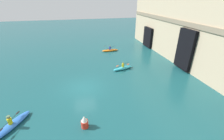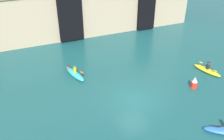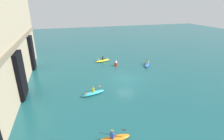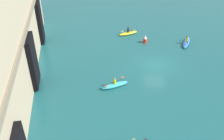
% 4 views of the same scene
% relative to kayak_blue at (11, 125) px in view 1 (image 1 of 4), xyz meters
% --- Properties ---
extents(ground_plane, '(120.00, 120.00, 0.00)m').
position_rel_kayak_blue_xyz_m(ground_plane, '(-4.52, 5.84, -0.22)').
color(ground_plane, '#195156').
extents(cliff_bluff, '(35.41, 6.74, 16.66)m').
position_rel_kayak_blue_xyz_m(cliff_bluff, '(-6.90, 22.90, 8.06)').
color(cliff_bluff, tan).
rests_on(cliff_bluff, ground).
extents(kayak_blue, '(3.38, 2.52, 1.12)m').
position_rel_kayak_blue_xyz_m(kayak_blue, '(0.00, 0.00, 0.00)').
color(kayak_blue, blue).
rests_on(kayak_blue, ground).
extents(kayak_orange, '(0.92, 3.14, 1.12)m').
position_rel_kayak_blue_xyz_m(kayak_orange, '(-16.19, 11.52, 0.00)').
color(kayak_orange, orange).
rests_on(kayak_orange, ground).
extents(kayak_cyan, '(1.44, 3.07, 1.09)m').
position_rel_kayak_blue_xyz_m(kayak_cyan, '(-8.00, 11.52, 0.01)').
color(kayak_cyan, '#33B2C6').
rests_on(kayak_cyan, ground).
extents(marker_buoy, '(0.57, 0.57, 1.10)m').
position_rel_kayak_blue_xyz_m(marker_buoy, '(1.30, 5.55, 0.28)').
color(marker_buoy, red).
rests_on(marker_buoy, ground).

